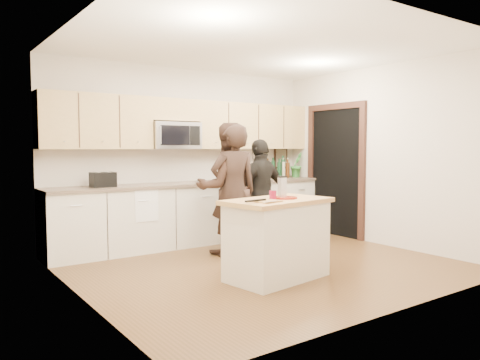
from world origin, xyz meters
TOP-DOWN VIEW (x-y plane):
  - floor at (0.00, 0.00)m, footprint 4.50×4.50m
  - room_shell at (0.00, 0.00)m, footprint 4.52×4.02m
  - back_cabinetry at (0.00, 1.69)m, footprint 4.50×0.66m
  - upper_cabinetry at (0.03, 1.83)m, footprint 4.50×0.33m
  - microwave at (-0.31, 1.80)m, footprint 0.76×0.41m
  - doorway at (2.23, 0.90)m, footprint 0.06×1.25m
  - framed_picture at (1.95, 1.98)m, footprint 0.30×0.03m
  - dish_towel at (-0.95, 1.50)m, footprint 0.34×0.60m
  - island at (-0.25, -0.56)m, footprint 1.29×0.86m
  - red_plate at (-0.15, -0.56)m, footprint 0.29×0.29m
  - box_grater at (-0.13, -0.50)m, footprint 0.10×0.07m
  - drink_glass at (-0.34, -0.59)m, footprint 0.08×0.08m
  - cutting_board at (-0.51, -0.72)m, footprint 0.29×0.23m
  - tongs at (-0.66, -0.71)m, footprint 0.29×0.07m
  - knife at (-0.58, -0.84)m, footprint 0.18×0.05m
  - toaster at (-1.45, 1.67)m, footprint 0.31×0.23m
  - bottle_cluster at (1.71, 1.72)m, footprint 0.51×0.26m
  - orchid at (2.10, 1.72)m, footprint 0.31×0.28m
  - woman_left at (-0.04, 0.60)m, footprint 0.72×0.55m
  - woman_center at (-0.01, 0.81)m, footprint 1.04×0.91m
  - woman_right at (0.67, 0.91)m, footprint 0.99×0.53m

SIDE VIEW (x-z plane):
  - floor at x=0.00m, z-range 0.00..0.00m
  - island at x=-0.25m, z-range 0.00..0.90m
  - back_cabinetry at x=0.00m, z-range 0.00..0.94m
  - woman_right at x=0.67m, z-range 0.00..1.60m
  - dish_towel at x=-0.95m, z-range 0.56..1.04m
  - woman_left at x=-0.04m, z-range 0.00..1.78m
  - woman_center at x=-0.01m, z-range 0.00..1.81m
  - cutting_board at x=-0.51m, z-range 0.90..0.92m
  - red_plate at x=-0.15m, z-range 0.90..0.92m
  - knife at x=-0.58m, z-range 0.92..0.92m
  - tongs at x=-0.66m, z-range 0.92..0.93m
  - drink_glass at x=-0.34m, z-range 0.90..1.00m
  - box_grater at x=-0.13m, z-range 0.92..1.15m
  - toaster at x=-1.45m, z-range 0.94..1.14m
  - bottle_cluster at x=1.71m, z-range 0.92..1.32m
  - doorway at x=2.23m, z-range 0.06..2.26m
  - orchid at x=2.10m, z-range 0.94..1.39m
  - framed_picture at x=1.95m, z-range 1.09..1.47m
  - microwave at x=-0.31m, z-range 1.45..1.85m
  - room_shell at x=0.00m, z-range 0.38..3.09m
  - upper_cabinetry at x=0.03m, z-range 1.47..2.22m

